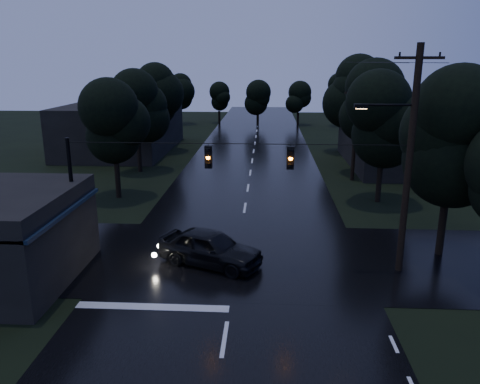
# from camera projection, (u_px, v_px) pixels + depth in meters

# --- Properties ---
(main_road) EXTENTS (12.00, 120.00, 0.02)m
(main_road) POSITION_uv_depth(u_px,v_px,m) (250.00, 173.00, 40.18)
(main_road) COLOR black
(main_road) RESTS_ON ground
(cross_street) EXTENTS (60.00, 9.00, 0.02)m
(cross_street) POSITION_uv_depth(u_px,v_px,m) (237.00, 258.00, 22.87)
(cross_street) COLOR black
(cross_street) RESTS_ON ground
(building_far_right) EXTENTS (10.00, 14.00, 4.40)m
(building_far_right) POSITION_uv_depth(u_px,v_px,m) (405.00, 141.00, 42.66)
(building_far_right) COLOR black
(building_far_right) RESTS_ON ground
(building_far_left) EXTENTS (10.00, 16.00, 5.00)m
(building_far_left) POSITION_uv_depth(u_px,v_px,m) (123.00, 127.00, 49.88)
(building_far_left) COLOR black
(building_far_left) RESTS_ON ground
(utility_pole_main) EXTENTS (3.50, 0.30, 10.00)m
(utility_pole_main) POSITION_uv_depth(u_px,v_px,m) (407.00, 158.00, 20.09)
(utility_pole_main) COLOR black
(utility_pole_main) RESTS_ON ground
(utility_pole_far) EXTENTS (2.00, 0.30, 7.50)m
(utility_pole_far) POSITION_uv_depth(u_px,v_px,m) (355.00, 132.00, 36.75)
(utility_pole_far) COLOR black
(utility_pole_far) RESTS_ON ground
(anchor_pole_left) EXTENTS (0.18, 0.18, 6.00)m
(anchor_pole_left) POSITION_uv_depth(u_px,v_px,m) (73.00, 202.00, 21.51)
(anchor_pole_left) COLOR black
(anchor_pole_left) RESTS_ON ground
(span_signals) EXTENTS (15.00, 0.37, 1.12)m
(span_signals) POSITION_uv_depth(u_px,v_px,m) (248.00, 156.00, 20.46)
(span_signals) COLOR black
(span_signals) RESTS_ON ground
(tree_corner_near) EXTENTS (4.48, 4.48, 9.44)m
(tree_corner_near) POSITION_uv_depth(u_px,v_px,m) (453.00, 134.00, 21.67)
(tree_corner_near) COLOR black
(tree_corner_near) RESTS_ON ground
(tree_left_a) EXTENTS (3.92, 3.92, 8.26)m
(tree_left_a) POSITION_uv_depth(u_px,v_px,m) (114.00, 123.00, 31.57)
(tree_left_a) COLOR black
(tree_left_a) RESTS_ON ground
(tree_left_b) EXTENTS (4.20, 4.20, 8.85)m
(tree_left_b) POSITION_uv_depth(u_px,v_px,m) (136.00, 106.00, 39.19)
(tree_left_b) COLOR black
(tree_left_b) RESTS_ON ground
(tree_left_c) EXTENTS (4.48, 4.48, 9.44)m
(tree_left_c) POSITION_uv_depth(u_px,v_px,m) (156.00, 94.00, 48.73)
(tree_left_c) COLOR black
(tree_left_c) RESTS_ON ground
(tree_right_a) EXTENTS (4.20, 4.20, 8.85)m
(tree_right_a) POSITION_uv_depth(u_px,v_px,m) (384.00, 119.00, 30.48)
(tree_right_a) COLOR black
(tree_right_a) RESTS_ON ground
(tree_right_b) EXTENTS (4.48, 4.48, 9.44)m
(tree_right_b) POSITION_uv_depth(u_px,v_px,m) (368.00, 103.00, 38.03)
(tree_right_b) COLOR black
(tree_right_b) RESTS_ON ground
(tree_right_c) EXTENTS (4.76, 4.76, 10.03)m
(tree_right_c) POSITION_uv_depth(u_px,v_px,m) (354.00, 91.00, 47.51)
(tree_right_c) COLOR black
(tree_right_c) RESTS_ON ground
(car) EXTENTS (5.38, 3.81, 1.70)m
(car) POSITION_uv_depth(u_px,v_px,m) (210.00, 248.00, 21.87)
(car) COLOR black
(car) RESTS_ON ground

